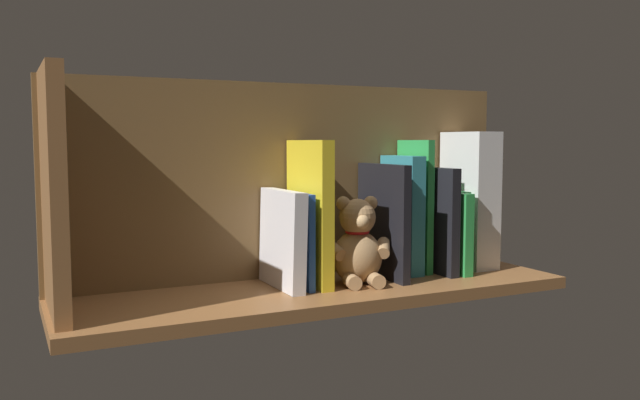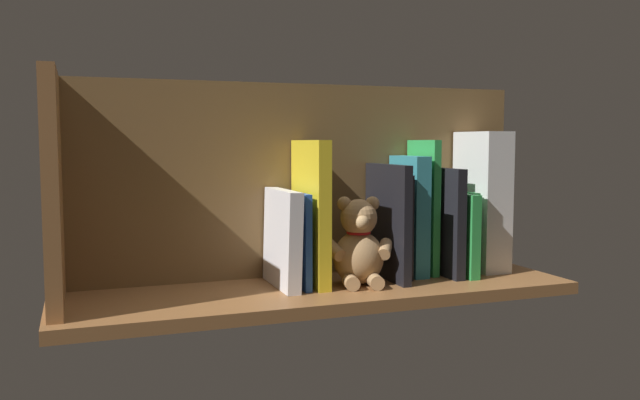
# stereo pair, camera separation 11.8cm
# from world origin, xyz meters

# --- Properties ---
(ground_plane) EXTENTS (0.93, 0.27, 0.02)m
(ground_plane) POSITION_xyz_m (0.00, 0.00, -0.01)
(ground_plane) COLOR brown
(shelf_back_panel) EXTENTS (0.93, 0.02, 0.37)m
(shelf_back_panel) POSITION_xyz_m (0.00, -0.11, 0.19)
(shelf_back_panel) COLOR brown
(shelf_back_panel) RESTS_ON ground_plane
(shelf_side_divider) EXTENTS (0.02, 0.21, 0.37)m
(shelf_side_divider) POSITION_xyz_m (0.45, 0.00, 0.19)
(shelf_side_divider) COLOR brown
(shelf_side_divider) RESTS_ON ground_plane
(dictionary_thick_white) EXTENTS (0.06, 0.13, 0.28)m
(dictionary_thick_white) POSITION_xyz_m (-0.37, -0.04, 0.14)
(dictionary_thick_white) COLOR white
(dictionary_thick_white) RESTS_ON ground_plane
(book_0) EXTENTS (0.01, 0.12, 0.16)m
(book_0) POSITION_xyz_m (-0.32, -0.04, 0.08)
(book_0) COLOR green
(book_0) RESTS_ON ground_plane
(book_1) EXTENTS (0.02, 0.16, 0.16)m
(book_1) POSITION_xyz_m (-0.29, -0.02, 0.08)
(book_1) COLOR green
(book_1) RESTS_ON ground_plane
(book_2) EXTENTS (0.02, 0.16, 0.21)m
(book_2) POSITION_xyz_m (-0.26, -0.02, 0.11)
(book_2) COLOR black
(book_2) RESTS_ON ground_plane
(book_3) EXTENTS (0.01, 0.11, 0.27)m
(book_3) POSITION_xyz_m (-0.24, -0.05, 0.13)
(book_3) COLOR green
(book_3) RESTS_ON ground_plane
(book_4) EXTENTS (0.03, 0.12, 0.23)m
(book_4) POSITION_xyz_m (-0.20, -0.04, 0.12)
(book_4) COLOR teal
(book_4) RESTS_ON ground_plane
(book_5) EXTENTS (0.02, 0.13, 0.20)m
(book_5) POSITION_xyz_m (-0.17, -0.04, 0.10)
(book_5) COLOR black
(book_5) RESTS_ON ground_plane
(book_6) EXTENTS (0.02, 0.17, 0.22)m
(book_6) POSITION_xyz_m (-0.14, -0.02, 0.11)
(book_6) COLOR black
(book_6) RESTS_ON ground_plane
(teddy_bear) EXTENTS (0.13, 0.12, 0.16)m
(teddy_bear) POSITION_xyz_m (-0.07, 0.01, 0.07)
(teddy_bear) COLOR tan
(teddy_bear) RESTS_ON ground_plane
(book_7) EXTENTS (0.02, 0.16, 0.27)m
(book_7) POSITION_xyz_m (0.01, -0.02, 0.13)
(book_7) COLOR yellow
(book_7) RESTS_ON ground_plane
(book_8) EXTENTS (0.01, 0.15, 0.17)m
(book_8) POSITION_xyz_m (0.04, -0.03, 0.09)
(book_8) COLOR blue
(book_8) RESTS_ON ground_plane
(book_9) EXTENTS (0.03, 0.16, 0.18)m
(book_9) POSITION_xyz_m (0.06, -0.02, 0.09)
(book_9) COLOR silver
(book_9) RESTS_ON ground_plane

